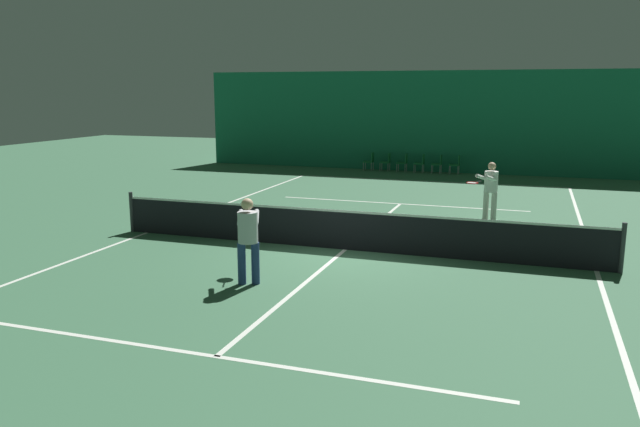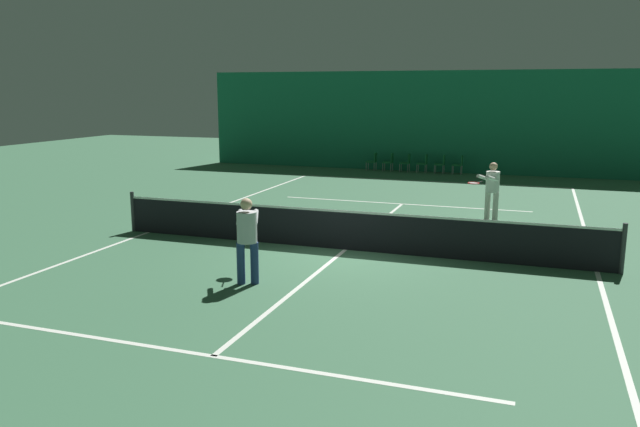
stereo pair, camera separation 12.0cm
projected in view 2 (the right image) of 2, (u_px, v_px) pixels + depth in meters
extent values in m
plane|color=#386647|center=(345.00, 250.00, 14.81)|extent=(60.00, 60.00, 0.00)
cube|color=#196B4C|center=(444.00, 122.00, 28.31)|extent=(23.00, 0.12, 4.59)
cube|color=silver|center=(430.00, 181.00, 25.81)|extent=(11.00, 0.10, 0.00)
cube|color=silver|center=(402.00, 204.00, 20.73)|extent=(8.25, 0.10, 0.00)
cube|color=silver|center=(213.00, 356.00, 8.89)|extent=(8.25, 0.10, 0.00)
cube|color=silver|center=(148.00, 232.00, 16.60)|extent=(0.10, 23.80, 0.00)
cube|color=silver|center=(597.00, 272.00, 13.01)|extent=(0.10, 23.80, 0.00)
cube|color=silver|center=(345.00, 250.00, 14.81)|extent=(0.10, 12.80, 0.00)
cube|color=black|center=(346.00, 230.00, 14.71)|extent=(11.90, 0.02, 0.95)
cube|color=white|center=(346.00, 212.00, 14.63)|extent=(11.90, 0.02, 0.05)
cylinder|color=#333338|center=(133.00, 212.00, 16.64)|extent=(0.10, 0.10, 1.07)
cylinder|color=#333338|center=(623.00, 249.00, 12.76)|extent=(0.10, 0.10, 1.07)
cylinder|color=navy|center=(241.00, 263.00, 12.13)|extent=(0.21, 0.21, 0.83)
cylinder|color=navy|center=(255.00, 263.00, 12.14)|extent=(0.21, 0.21, 0.83)
cylinder|color=#B7B7BC|center=(247.00, 227.00, 11.99)|extent=(0.51, 0.51, 0.60)
sphere|color=#DBAD89|center=(246.00, 204.00, 11.90)|extent=(0.23, 0.23, 0.23)
cylinder|color=#B7B7BC|center=(240.00, 217.00, 12.23)|extent=(0.31, 0.57, 0.24)
cylinder|color=#B7B7BC|center=(256.00, 217.00, 12.24)|extent=(0.31, 0.57, 0.24)
cylinder|color=black|center=(249.00, 217.00, 12.67)|extent=(0.14, 0.29, 0.03)
torus|color=black|center=(250.00, 214.00, 12.96)|extent=(0.43, 0.43, 0.03)
cylinder|color=silver|center=(250.00, 214.00, 12.96)|extent=(0.36, 0.36, 0.00)
cylinder|color=beige|center=(495.00, 207.00, 18.01)|extent=(0.21, 0.21, 0.83)
cylinder|color=beige|center=(487.00, 205.00, 18.20)|extent=(0.21, 0.21, 0.83)
cylinder|color=white|center=(493.00, 182.00, 17.97)|extent=(0.52, 0.52, 0.60)
sphere|color=#DBAD89|center=(494.00, 166.00, 17.88)|extent=(0.23, 0.23, 0.23)
cylinder|color=white|center=(493.00, 179.00, 17.65)|extent=(0.35, 0.55, 0.24)
cylinder|color=white|center=(483.00, 177.00, 17.87)|extent=(0.35, 0.55, 0.24)
cylinder|color=black|center=(479.00, 182.00, 17.49)|extent=(0.16, 0.29, 0.03)
torus|color=red|center=(473.00, 183.00, 17.28)|extent=(0.44, 0.44, 0.03)
cylinder|color=silver|center=(473.00, 183.00, 17.28)|extent=(0.37, 0.37, 0.00)
cylinder|color=#99999E|center=(368.00, 166.00, 29.50)|extent=(0.03, 0.03, 0.39)
cylinder|color=#99999E|center=(366.00, 167.00, 29.15)|extent=(0.03, 0.03, 0.39)
cylinder|color=#99999E|center=(376.00, 166.00, 29.38)|extent=(0.03, 0.03, 0.39)
cylinder|color=#99999E|center=(374.00, 167.00, 29.03)|extent=(0.03, 0.03, 0.39)
cube|color=#196B38|center=(371.00, 162.00, 29.22)|extent=(0.44, 0.44, 0.05)
cube|color=#196B38|center=(375.00, 157.00, 29.11)|extent=(0.04, 0.44, 0.40)
cylinder|color=#99999E|center=(385.00, 166.00, 29.24)|extent=(0.03, 0.03, 0.39)
cylinder|color=#99999E|center=(383.00, 167.00, 28.89)|extent=(0.03, 0.03, 0.39)
cylinder|color=#99999E|center=(393.00, 167.00, 29.12)|extent=(0.03, 0.03, 0.39)
cylinder|color=#99999E|center=(391.00, 168.00, 28.77)|extent=(0.03, 0.03, 0.39)
cube|color=#196B38|center=(388.00, 162.00, 28.96)|extent=(0.44, 0.44, 0.05)
cube|color=#196B38|center=(392.00, 158.00, 28.85)|extent=(0.04, 0.44, 0.40)
cylinder|color=#99999E|center=(401.00, 167.00, 28.98)|extent=(0.03, 0.03, 0.39)
cylinder|color=#99999E|center=(400.00, 168.00, 28.63)|extent=(0.03, 0.03, 0.39)
cylinder|color=#99999E|center=(409.00, 167.00, 28.86)|extent=(0.03, 0.03, 0.39)
cylinder|color=#99999E|center=(408.00, 168.00, 28.51)|extent=(0.03, 0.03, 0.39)
cube|color=#196B38|center=(405.00, 163.00, 28.70)|extent=(0.44, 0.44, 0.05)
cube|color=#196B38|center=(409.00, 158.00, 28.59)|extent=(0.04, 0.44, 0.40)
cylinder|color=#99999E|center=(418.00, 168.00, 28.72)|extent=(0.03, 0.03, 0.39)
cylinder|color=#99999E|center=(417.00, 169.00, 28.37)|extent=(0.03, 0.03, 0.39)
cylinder|color=#99999E|center=(427.00, 168.00, 28.60)|extent=(0.03, 0.03, 0.39)
cylinder|color=#99999E|center=(425.00, 169.00, 28.25)|extent=(0.03, 0.03, 0.39)
cube|color=#196B38|center=(422.00, 164.00, 28.44)|extent=(0.44, 0.44, 0.05)
cube|color=#196B38|center=(426.00, 159.00, 28.33)|extent=(0.04, 0.44, 0.40)
cylinder|color=#99999E|center=(436.00, 169.00, 28.46)|extent=(0.03, 0.03, 0.39)
cylinder|color=#99999E|center=(434.00, 170.00, 28.11)|extent=(0.03, 0.03, 0.39)
cylinder|color=#99999E|center=(444.00, 169.00, 28.34)|extent=(0.03, 0.03, 0.39)
cylinder|color=#99999E|center=(443.00, 170.00, 27.99)|extent=(0.03, 0.03, 0.39)
cube|color=#196B38|center=(439.00, 164.00, 28.18)|extent=(0.44, 0.44, 0.05)
cube|color=#196B38|center=(444.00, 160.00, 28.07)|extent=(0.04, 0.44, 0.40)
cylinder|color=#99999E|center=(453.00, 169.00, 28.20)|extent=(0.03, 0.03, 0.39)
cylinder|color=#99999E|center=(452.00, 170.00, 27.85)|extent=(0.03, 0.03, 0.39)
cylinder|color=#99999E|center=(462.00, 170.00, 28.08)|extent=(0.03, 0.03, 0.39)
cylinder|color=#99999E|center=(461.00, 171.00, 27.73)|extent=(0.03, 0.03, 0.39)
cube|color=#196B38|center=(457.00, 165.00, 27.92)|extent=(0.44, 0.44, 0.05)
cube|color=#196B38|center=(462.00, 160.00, 27.81)|extent=(0.04, 0.44, 0.40)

